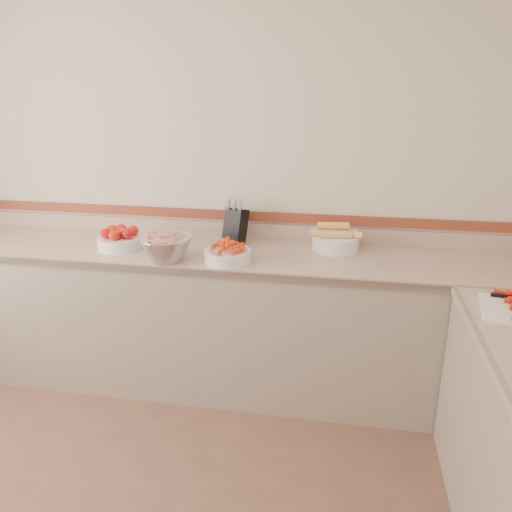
% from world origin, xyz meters
% --- Properties ---
extents(back_wall, '(4.00, 0.00, 4.00)m').
position_xyz_m(back_wall, '(0.00, 2.00, 1.30)').
color(back_wall, beige).
rests_on(back_wall, ground_plane).
extents(counter_back, '(4.00, 0.65, 1.08)m').
position_xyz_m(counter_back, '(0.00, 1.68, 0.45)').
color(counter_back, '#C4A38E').
rests_on(counter_back, ground_plane).
extents(knife_block, '(0.17, 0.18, 0.30)m').
position_xyz_m(knife_block, '(0.13, 1.85, 1.02)').
color(knife_block, black).
rests_on(knife_block, counter_back).
extents(tomato_bowl, '(0.27, 0.27, 0.13)m').
position_xyz_m(tomato_bowl, '(-0.56, 1.64, 0.96)').
color(tomato_bowl, white).
rests_on(tomato_bowl, counter_back).
extents(cherry_tomato_bowl, '(0.27, 0.27, 0.15)m').
position_xyz_m(cherry_tomato_bowl, '(0.16, 1.51, 0.95)').
color(cherry_tomato_bowl, white).
rests_on(cherry_tomato_bowl, counter_back).
extents(corn_bowl, '(0.32, 0.29, 0.17)m').
position_xyz_m(corn_bowl, '(0.75, 1.85, 0.96)').
color(corn_bowl, white).
rests_on(corn_bowl, counter_back).
extents(rhubarb_bowl, '(0.31, 0.31, 0.17)m').
position_xyz_m(rhubarb_bowl, '(-0.19, 1.47, 0.99)').
color(rhubarb_bowl, '#B2B2BA').
rests_on(rhubarb_bowl, counter_back).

